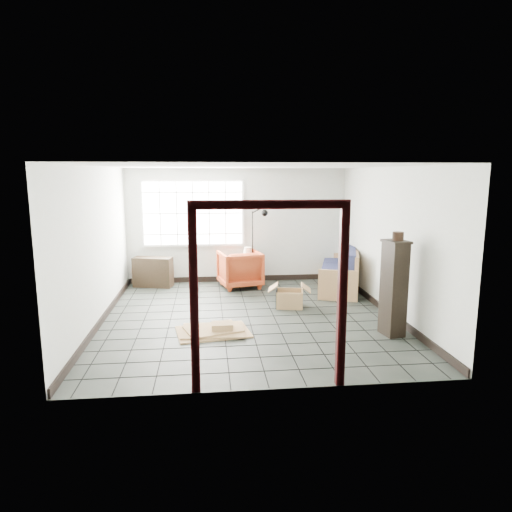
{
  "coord_description": "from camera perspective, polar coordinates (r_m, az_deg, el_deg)",
  "views": [
    {
      "loc": [
        -0.69,
        -7.66,
        2.48
      ],
      "look_at": [
        0.17,
        0.3,
        1.03
      ],
      "focal_mm": 32.0,
      "sensor_mm": 36.0,
      "label": 1
    }
  ],
  "objects": [
    {
      "name": "armchair",
      "position": [
        10.07,
        -2.03,
        -1.4
      ],
      "size": [
        1.01,
        0.97,
        0.89
      ],
      "primitive_type": "imported",
      "rotation": [
        0.0,
        0.0,
        3.35
      ],
      "color": "maroon",
      "rests_on": "ground"
    },
    {
      "name": "side_table",
      "position": [
        10.31,
        -1.16,
        -1.39
      ],
      "size": [
        0.57,
        0.57,
        0.48
      ],
      "rotation": [
        0.0,
        0.0,
        0.4
      ],
      "color": "black",
      "rests_on": "ground"
    },
    {
      "name": "cardboard_pile",
      "position": [
        7.34,
        -5.23,
        -9.2
      ],
      "size": [
        1.23,
        0.96,
        0.16
      ],
      "rotation": [
        0.0,
        0.0,
        0.11
      ],
      "color": "#9F744D",
      "rests_on": "ground"
    },
    {
      "name": "table_lamp",
      "position": [
        10.32,
        -1.01,
        0.52
      ],
      "size": [
        0.3,
        0.3,
        0.36
      ],
      "rotation": [
        0.0,
        0.0,
        0.35
      ],
      "color": "black",
      "rests_on": "side_table"
    },
    {
      "name": "tall_shelf",
      "position": [
        7.34,
        16.84,
        -3.78
      ],
      "size": [
        0.38,
        0.45,
        1.49
      ],
      "rotation": [
        0.0,
        0.0,
        0.17
      ],
      "color": "black",
      "rests_on": "ground"
    },
    {
      "name": "room_shell",
      "position": [
        7.76,
        -1.03,
        4.33
      ],
      "size": [
        5.02,
        5.52,
        2.61
      ],
      "color": "silver",
      "rests_on": "ground"
    },
    {
      "name": "pot",
      "position": [
        7.2,
        17.33,
        2.38
      ],
      "size": [
        0.21,
        0.21,
        0.13
      ],
      "rotation": [
        0.0,
        0.0,
        -0.26
      ],
      "color": "black",
      "rests_on": "tall_shelf"
    },
    {
      "name": "open_box",
      "position": [
        8.64,
        4.2,
        -5.34
      ],
      "size": [
        0.85,
        0.53,
        0.45
      ],
      "rotation": [
        0.0,
        0.0,
        -0.2
      ],
      "color": "#9F744D",
      "rests_on": "ground"
    },
    {
      "name": "console_shelf",
      "position": [
        10.36,
        -12.74,
        -1.97
      ],
      "size": [
        0.9,
        0.52,
        0.66
      ],
      "rotation": [
        0.0,
        0.0,
        -0.24
      ],
      "color": "black",
      "rests_on": "ground"
    },
    {
      "name": "ground",
      "position": [
        8.08,
        -0.97,
        -7.61
      ],
      "size": [
        5.5,
        5.5,
        0.0
      ],
      "primitive_type": "plane",
      "color": "black",
      "rests_on": "ground"
    },
    {
      "name": "window_panel",
      "position": [
        10.41,
        -7.87,
        5.32
      ],
      "size": [
        2.32,
        0.08,
        1.52
      ],
      "color": "silver",
      "rests_on": "ground"
    },
    {
      "name": "floor_lamp",
      "position": [
        10.22,
        0.29,
        1.62
      ],
      "size": [
        0.51,
        0.32,
        1.77
      ],
      "rotation": [
        0.0,
        0.0,
        0.19
      ],
      "color": "black",
      "rests_on": "ground"
    },
    {
      "name": "futon_sofa",
      "position": [
        10.09,
        10.72,
        -2.23
      ],
      "size": [
        1.36,
        2.19,
        0.91
      ],
      "rotation": [
        0.0,
        0.0,
        -0.31
      ],
      "color": "tan",
      "rests_on": "ground"
    },
    {
      "name": "doorway_trim",
      "position": [
        5.13,
        1.71,
        -2.15
      ],
      "size": [
        1.8,
        0.08,
        2.2
      ],
      "color": "#360C0D",
      "rests_on": "ground"
    },
    {
      "name": "projector",
      "position": [
        10.33,
        -1.51,
        -0.59
      ],
      "size": [
        0.36,
        0.33,
        0.11
      ],
      "rotation": [
        0.0,
        0.0,
        0.42
      ],
      "color": "silver",
      "rests_on": "side_table"
    }
  ]
}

